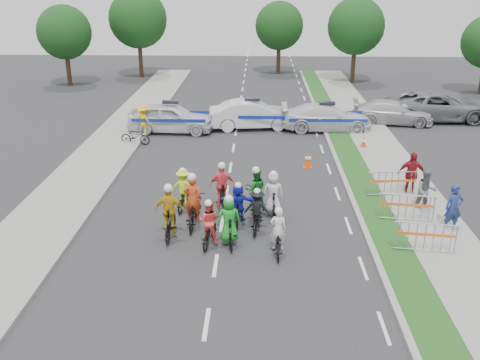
{
  "coord_description": "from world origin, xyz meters",
  "views": [
    {
      "loc": [
        1.29,
        -14.59,
        8.58
      ],
      "look_at": [
        0.61,
        4.59,
        1.1
      ],
      "focal_mm": 40.0,
      "sensor_mm": 36.0,
      "label": 1
    }
  ],
  "objects_px": {
    "rider_8": "(256,196)",
    "spectator_1": "(426,191)",
    "rider_0": "(278,238)",
    "police_car_0": "(171,118)",
    "civilian_suv": "(438,106)",
    "rider_9": "(222,191)",
    "rider_5": "(238,206)",
    "rider_7": "(273,198)",
    "cone_0": "(308,160)",
    "cone_1": "(364,143)",
    "tree_1": "(356,26)",
    "civilian_sedan": "(393,112)",
    "tree_0": "(64,32)",
    "rider_6": "(193,208)",
    "tree_4": "(279,26)",
    "rider_10": "(184,192)",
    "rider_4": "(257,214)",
    "marshal_hiviz": "(144,120)",
    "tree_3": "(138,19)",
    "rider_1": "(229,225)",
    "rider_2": "(209,227)",
    "police_car_1": "(252,115)",
    "barrier_1": "(406,209)",
    "barrier_2": "(391,185)",
    "parked_bike": "(135,137)",
    "spectator_0": "(454,208)",
    "barrier_0": "(425,239)",
    "rider_3": "(170,217)"
  },
  "relations": [
    {
      "from": "police_car_0",
      "to": "marshal_hiviz",
      "type": "xyz_separation_m",
      "value": [
        -1.42,
        -0.74,
        0.02
      ]
    },
    {
      "from": "rider_4",
      "to": "marshal_hiviz",
      "type": "distance_m",
      "value": 13.35
    },
    {
      "from": "rider_2",
      "to": "tree_3",
      "type": "relative_size",
      "value": 0.23
    },
    {
      "from": "rider_4",
      "to": "rider_9",
      "type": "relative_size",
      "value": 0.86
    },
    {
      "from": "rider_7",
      "to": "barrier_2",
      "type": "xyz_separation_m",
      "value": [
        4.84,
        1.95,
        -0.16
      ]
    },
    {
      "from": "civilian_suv",
      "to": "tree_0",
      "type": "height_order",
      "value": "tree_0"
    },
    {
      "from": "rider_5",
      "to": "rider_7",
      "type": "xyz_separation_m",
      "value": [
        1.27,
        0.78,
        0.0
      ]
    },
    {
      "from": "civilian_sedan",
      "to": "barrier_1",
      "type": "relative_size",
      "value": 2.39
    },
    {
      "from": "rider_1",
      "to": "police_car_0",
      "type": "relative_size",
      "value": 0.38
    },
    {
      "from": "rider_0",
      "to": "police_car_0",
      "type": "xyz_separation_m",
      "value": [
        -5.66,
        14.09,
        0.27
      ]
    },
    {
      "from": "rider_8",
      "to": "tree_1",
      "type": "bearing_deg",
      "value": -114.9
    },
    {
      "from": "barrier_2",
      "to": "tree_0",
      "type": "height_order",
      "value": "tree_0"
    },
    {
      "from": "rider_8",
      "to": "marshal_hiviz",
      "type": "bearing_deg",
      "value": -66.69
    },
    {
      "from": "rider_7",
      "to": "rider_0",
      "type": "bearing_deg",
      "value": 86.18
    },
    {
      "from": "rider_7",
      "to": "civilian_sedan",
      "type": "height_order",
      "value": "rider_7"
    },
    {
      "from": "police_car_0",
      "to": "rider_8",
      "type": "bearing_deg",
      "value": -153.29
    },
    {
      "from": "barrier_2",
      "to": "tree_0",
      "type": "distance_m",
      "value": 30.66
    },
    {
      "from": "police_car_0",
      "to": "civilian_suv",
      "type": "distance_m",
      "value": 16.37
    },
    {
      "from": "rider_5",
      "to": "cone_1",
      "type": "xyz_separation_m",
      "value": [
        6.15,
        9.1,
        -0.38
      ]
    },
    {
      "from": "police_car_1",
      "to": "barrier_0",
      "type": "height_order",
      "value": "police_car_1"
    },
    {
      "from": "rider_6",
      "to": "tree_0",
      "type": "distance_m",
      "value": 28.53
    },
    {
      "from": "spectator_0",
      "to": "tree_1",
      "type": "bearing_deg",
      "value": 83.67
    },
    {
      "from": "rider_6",
      "to": "cone_1",
      "type": "xyz_separation_m",
      "value": [
        7.76,
        9.21,
        -0.33
      ]
    },
    {
      "from": "rider_2",
      "to": "barrier_1",
      "type": "distance_m",
      "value": 7.27
    },
    {
      "from": "rider_4",
      "to": "tree_0",
      "type": "bearing_deg",
      "value": -52.15
    },
    {
      "from": "rider_8",
      "to": "cone_1",
      "type": "distance_m",
      "value": 9.86
    },
    {
      "from": "parked_bike",
      "to": "tree_0",
      "type": "relative_size",
      "value": 0.26
    },
    {
      "from": "rider_4",
      "to": "civilian_suv",
      "type": "bearing_deg",
      "value": -118.32
    },
    {
      "from": "rider_2",
      "to": "police_car_1",
      "type": "relative_size",
      "value": 0.34
    },
    {
      "from": "cone_1",
      "to": "tree_3",
      "type": "xyz_separation_m",
      "value": [
        -15.75,
        19.95,
        4.55
      ]
    },
    {
      "from": "rider_10",
      "to": "rider_2",
      "type": "bearing_deg",
      "value": 121.75
    },
    {
      "from": "rider_5",
      "to": "civilian_suv",
      "type": "height_order",
      "value": "civilian_suv"
    },
    {
      "from": "rider_8",
      "to": "spectator_1",
      "type": "xyz_separation_m",
      "value": [
        6.44,
        0.4,
        0.14
      ]
    },
    {
      "from": "rider_9",
      "to": "rider_10",
      "type": "distance_m",
      "value": 1.49
    },
    {
      "from": "rider_4",
      "to": "tree_0",
      "type": "distance_m",
      "value": 29.95
    },
    {
      "from": "rider_10",
      "to": "rider_5",
      "type": "bearing_deg",
      "value": 156.66
    },
    {
      "from": "rider_5",
      "to": "barrier_1",
      "type": "relative_size",
      "value": 0.84
    },
    {
      "from": "rider_0",
      "to": "spectator_0",
      "type": "xyz_separation_m",
      "value": [
        6.22,
        1.94,
        0.3
      ]
    },
    {
      "from": "rider_1",
      "to": "police_car_0",
      "type": "distance_m",
      "value": 14.15
    },
    {
      "from": "cone_0",
      "to": "cone_1",
      "type": "relative_size",
      "value": 1.0
    },
    {
      "from": "rider_3",
      "to": "spectator_0",
      "type": "bearing_deg",
      "value": -174.01
    },
    {
      "from": "police_car_0",
      "to": "rider_9",
      "type": "bearing_deg",
      "value": -158.41
    },
    {
      "from": "rider_7",
      "to": "tree_1",
      "type": "relative_size",
      "value": 0.27
    },
    {
      "from": "barrier_2",
      "to": "cone_1",
      "type": "bearing_deg",
      "value": 89.59
    },
    {
      "from": "rider_9",
      "to": "tree_0",
      "type": "relative_size",
      "value": 0.31
    },
    {
      "from": "rider_6",
      "to": "tree_4",
      "type": "height_order",
      "value": "tree_4"
    },
    {
      "from": "rider_2",
      "to": "rider_8",
      "type": "xyz_separation_m",
      "value": [
        1.53,
        2.49,
        0.09
      ]
    },
    {
      "from": "marshal_hiviz",
      "to": "cone_1",
      "type": "bearing_deg",
      "value": -168.51
    },
    {
      "from": "barrier_1",
      "to": "barrier_2",
      "type": "distance_m",
      "value": 2.37
    },
    {
      "from": "rider_8",
      "to": "cone_0",
      "type": "bearing_deg",
      "value": -122.77
    }
  ]
}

